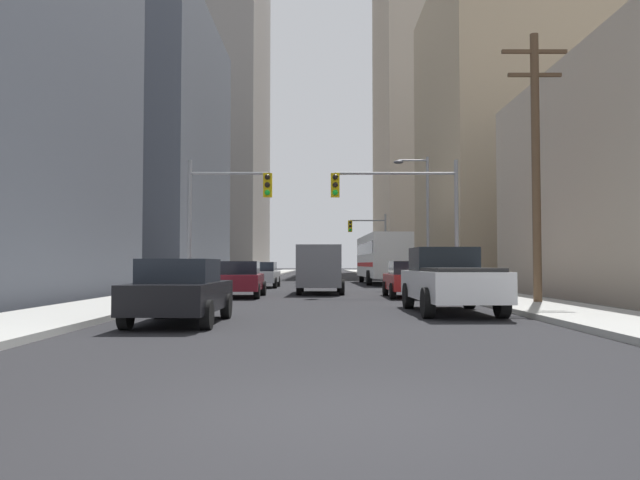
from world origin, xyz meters
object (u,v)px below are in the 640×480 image
cargo_van_grey (319,266)px  sedan_black (179,291)px  sedan_maroon (238,279)px  traffic_signal_near_right (399,202)px  sedan_silver (260,275)px  traffic_signal_near_left (223,204)px  pickup_truck_white (447,280)px  sedan_red (408,279)px  traffic_signal_far_right (367,235)px  city_bus (380,257)px

cargo_van_grey → sedan_black: bearing=-102.6°
sedan_maroon → traffic_signal_near_right: size_ratio=0.71×
sedan_maroon → sedan_silver: 10.57m
traffic_signal_near_left → traffic_signal_near_right: same height
pickup_truck_white → traffic_signal_near_left: (-7.91, 9.01, 3.11)m
sedan_red → sedan_silver: bearing=124.2°
pickup_truck_white → sedan_red: 8.01m
traffic_signal_far_right → traffic_signal_near_left: bearing=-106.8°
sedan_black → traffic_signal_far_right: (7.81, 41.13, 3.26)m
sedan_maroon → sedan_red: same height
city_bus → pickup_truck_white: 25.29m
pickup_truck_white → sedan_silver: (-7.20, 18.66, -0.16)m
sedan_maroon → traffic_signal_far_right: bearing=75.1°
sedan_red → sedan_silver: 12.87m
traffic_signal_near_right → pickup_truck_white: bearing=-88.8°
sedan_silver → city_bus: bearing=40.1°
traffic_signal_near_left → city_bus: bearing=62.3°
cargo_van_grey → traffic_signal_near_right: (3.53, -2.42, 2.84)m
pickup_truck_white → sedan_silver: 20.00m
pickup_truck_white → sedan_red: bearing=89.8°
pickup_truck_white → traffic_signal_near_right: bearing=91.2°
sedan_silver → traffic_signal_far_right: size_ratio=0.71×
pickup_truck_white → cargo_van_grey: 12.03m
sedan_maroon → sedan_red: bearing=-0.6°
city_bus → traffic_signal_far_right: (0.15, 12.59, 2.10)m
cargo_van_grey → traffic_signal_near_left: size_ratio=0.88×
city_bus → sedan_silver: (-7.84, -6.60, -1.16)m
city_bus → pickup_truck_white: bearing=-91.4°
pickup_truck_white → traffic_signal_far_right: (0.78, 37.86, 3.10)m
sedan_silver → traffic_signal_near_left: bearing=-94.2°
sedan_black → cargo_van_grey: bearing=77.4°
traffic_signal_far_right → sedan_maroon: bearing=-104.9°
pickup_truck_white → sedan_black: (-7.02, -3.28, -0.16)m
sedan_red → traffic_signal_near_right: bearing=102.7°
sedan_maroon → traffic_signal_near_right: 7.76m
pickup_truck_white → sedan_maroon: (-7.13, 8.09, -0.16)m
city_bus → sedan_silver: 10.31m
sedan_silver → traffic_signal_far_right: (7.98, 19.20, 3.26)m
cargo_van_grey → traffic_signal_near_left: traffic_signal_near_left is taller
cargo_van_grey → traffic_signal_far_right: (4.51, 26.43, 2.74)m
cargo_van_grey → sedan_red: size_ratio=1.25×
sedan_red → sedan_black: bearing=-122.0°
traffic_signal_near_left → sedan_black: bearing=-85.9°
traffic_signal_near_right → sedan_maroon: bearing=-172.4°
cargo_van_grey → sedan_maroon: (-3.41, -3.34, -0.52)m
sedan_silver → sedan_maroon: bearing=-89.7°
sedan_maroon → sedan_black: bearing=-89.4°
city_bus → traffic_signal_near_right: bearing=-92.9°
sedan_maroon → traffic_signal_far_right: 30.98m
city_bus → sedan_silver: city_bus is taller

